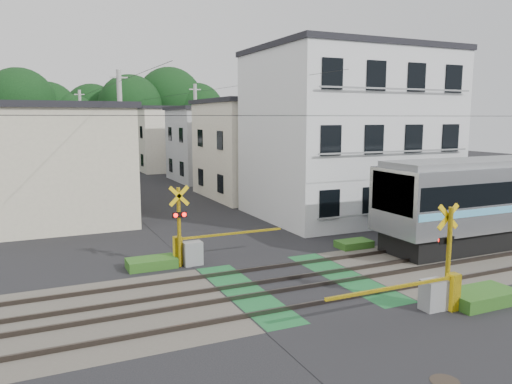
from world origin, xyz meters
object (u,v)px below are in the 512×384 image
crossing_signal_far (190,247)px  apartment_block (347,133)px  pedestrian (130,171)px  crossing_signal_near (437,286)px  manhole_cover (445,382)px

crossing_signal_far → apartment_block: size_ratio=0.46×
crossing_signal_far → pedestrian: 26.54m
crossing_signal_near → crossing_signal_far: size_ratio=1.00×
pedestrian → manhole_cover: pedestrian is taller
apartment_block → crossing_signal_far: bearing=-152.2°
pedestrian → apartment_block: bearing=119.4°
crossing_signal_near → apartment_block: (5.91, 13.15, 3.94)m
crossing_signal_near → manhole_cover: (-2.79, -3.11, -0.70)m
crossing_signal_near → pedestrian: crossing_signal_near is taller
crossing_signal_near → pedestrian: 33.81m
crossing_signal_near → crossing_signal_far: same height
crossing_signal_far → manhole_cover: 10.71m
crossing_signal_near → apartment_block: 14.95m
crossing_signal_near → pedestrian: size_ratio=2.59×
crossing_signal_near → pedestrian: (-2.50, 33.72, 0.20)m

